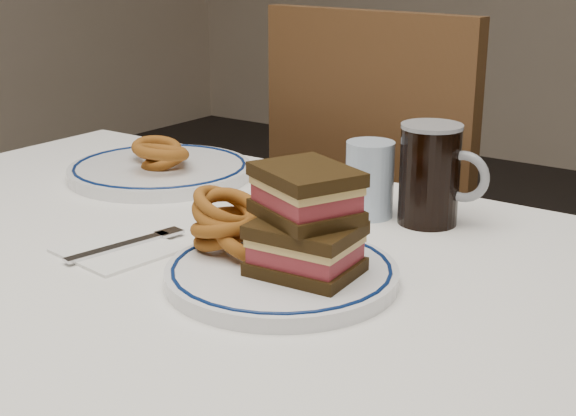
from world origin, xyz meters
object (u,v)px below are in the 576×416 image
Objects in this scene: far_plate at (160,170)px; beer_mug at (432,174)px; main_plate at (282,273)px; chair_far at (398,231)px; reuben_sandwich at (306,221)px.

beer_mug is at bearing 5.39° from far_plate.
far_plate is at bearing -174.61° from beer_mug.
far_plate reaches higher than main_plate.
reuben_sandwich is at bearing -70.20° from chair_far.
chair_far reaches higher than reuben_sandwich.
beer_mug reaches higher than far_plate.
chair_far is at bearing 70.66° from far_plate.
reuben_sandwich is 0.46× the size of far_plate.
reuben_sandwich is 1.01× the size of beer_mug.
main_plate is 0.88× the size of far_plate.
beer_mug is (0.05, 0.28, 0.06)m from main_plate.
beer_mug is 0.46× the size of far_plate.
beer_mug is (0.02, 0.27, -0.01)m from reuben_sandwich.
main_plate is 0.48m from far_plate.
chair_far is 7.31× the size of beer_mug.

